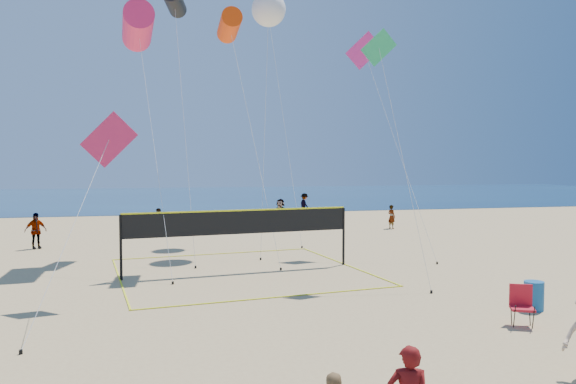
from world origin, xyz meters
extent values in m
plane|color=tan|center=(0.00, 0.00, 0.00)|extent=(120.00, 120.00, 0.00)
cube|color=#102B4E|center=(0.00, 62.00, 0.01)|extent=(140.00, 50.00, 0.03)
imported|color=gray|center=(-10.20, 19.82, 0.90)|extent=(1.14, 0.89, 1.80)
imported|color=gray|center=(3.51, 25.70, 0.97)|extent=(1.74, 1.58, 1.93)
imported|color=gray|center=(10.51, 23.87, 0.77)|extent=(0.56, 0.66, 1.55)
imported|color=gray|center=(-4.22, 25.10, 0.75)|extent=(0.85, 0.74, 1.49)
imported|color=gray|center=(7.25, 33.77, 0.90)|extent=(0.88, 1.27, 1.81)
cube|color=red|center=(5.05, 2.74, 0.47)|extent=(0.74, 0.72, 0.06)
cube|color=red|center=(5.14, 2.95, 0.79)|extent=(0.55, 0.29, 0.58)
cylinder|color=black|center=(4.75, 2.64, 0.26)|extent=(0.14, 0.27, 0.75)
cylinder|color=black|center=(4.92, 3.03, 0.26)|extent=(0.14, 0.27, 0.75)
cylinder|color=black|center=(5.17, 2.45, 0.26)|extent=(0.14, 0.27, 0.75)
cylinder|color=black|center=(5.34, 2.83, 0.26)|extent=(0.14, 0.27, 0.75)
cylinder|color=#16548F|center=(6.40, 4.10, 0.42)|extent=(0.61, 0.61, 0.84)
cylinder|color=black|center=(-5.56, 11.11, 1.20)|extent=(0.10, 0.10, 2.40)
cylinder|color=black|center=(3.34, 12.29, 1.20)|extent=(0.10, 0.10, 2.40)
cube|color=black|center=(-1.11, 11.70, 1.95)|extent=(8.91, 1.19, 0.90)
cube|color=#F7FF1A|center=(-1.11, 11.70, 2.43)|extent=(8.91, 1.20, 0.06)
cube|color=#F7FF1A|center=(-0.53, 7.25, 0.01)|extent=(9.11, 1.25, 0.02)
cube|color=#F7FF1A|center=(-1.70, 16.15, 0.01)|extent=(9.11, 1.25, 0.02)
cylinder|color=#F7255E|center=(-5.02, 15.90, 10.28)|extent=(1.53, 3.21, 1.71)
cylinder|color=silver|center=(-4.38, 12.94, 5.17)|extent=(1.28, 5.93, 10.24)
cylinder|color=black|center=(-3.75, 9.99, 0.05)|extent=(0.08, 0.08, 0.10)
cylinder|color=black|center=(-3.36, 18.22, 12.11)|extent=(1.29, 2.23, 1.14)
cylinder|color=silver|center=(-3.07, 15.52, 6.08)|extent=(0.59, 5.40, 12.07)
cylinder|color=black|center=(-2.78, 12.83, 0.05)|extent=(0.08, 0.08, 0.10)
cylinder|color=#F33E06|center=(-1.23, 13.79, 10.03)|extent=(0.87, 2.06, 1.12)
cylinder|color=silver|center=(-0.36, 12.73, 5.04)|extent=(1.76, 2.15, 9.99)
cylinder|color=black|center=(0.51, 11.66, 0.05)|extent=(0.08, 0.08, 0.10)
cube|color=#C42055|center=(-5.68, 8.30, 5.00)|extent=(1.77, 0.31, 1.76)
cylinder|color=silver|center=(-6.46, 5.84, 2.52)|extent=(1.58, 4.94, 4.96)
cylinder|color=black|center=(-7.24, 3.37, 0.05)|extent=(0.08, 0.08, 0.10)
cube|color=#28B668|center=(3.77, 9.62, 8.53)|extent=(1.40, 0.23, 1.39)
cylinder|color=silver|center=(4.13, 8.15, 4.29)|extent=(0.74, 2.95, 8.48)
cylinder|color=black|center=(4.49, 6.68, 0.05)|extent=(0.08, 0.08, 0.10)
cube|color=#E12D8F|center=(5.61, 16.05, 9.73)|extent=(1.86, 0.32, 1.85)
cylinder|color=silver|center=(6.42, 13.77, 4.89)|extent=(1.65, 4.57, 9.69)
cylinder|color=black|center=(7.23, 11.49, 0.05)|extent=(0.08, 0.08, 0.10)
sphere|color=white|center=(1.22, 17.77, 11.89)|extent=(1.72, 1.72, 1.70)
cylinder|color=silver|center=(0.68, 15.97, 5.97)|extent=(1.09, 3.63, 11.84)
cylinder|color=black|center=(0.14, 14.16, 0.05)|extent=(0.08, 0.08, 0.10)
sphere|color=#2FAFB6|center=(1.83, 21.63, 13.49)|extent=(2.01, 2.01, 1.51)
cylinder|color=silver|center=(2.30, 19.38, 6.77)|extent=(0.97, 4.52, 13.44)
cylinder|color=black|center=(2.78, 17.12, 0.05)|extent=(0.08, 0.08, 0.10)
camera|label=1|loc=(-4.16, -9.99, 4.29)|focal=35.00mm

